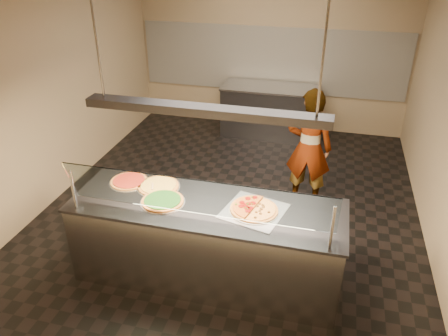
% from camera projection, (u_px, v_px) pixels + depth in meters
% --- Properties ---
extents(ground, '(5.00, 6.00, 0.02)m').
position_uv_depth(ground, '(233.00, 205.00, 6.14)').
color(ground, black).
rests_on(ground, ground).
extents(wall_back, '(5.00, 0.02, 3.00)m').
position_uv_depth(wall_back, '(272.00, 49.00, 7.98)').
color(wall_back, '#967E61').
rests_on(wall_back, ground).
extents(wall_front, '(5.00, 0.02, 3.00)m').
position_uv_depth(wall_front, '(128.00, 257.00, 2.86)').
color(wall_front, '#967E61').
rests_on(wall_front, ground).
extents(wall_left, '(0.02, 6.00, 3.00)m').
position_uv_depth(wall_left, '(56.00, 88.00, 5.97)').
color(wall_left, '#967E61').
rests_on(wall_left, ground).
extents(tile_band, '(4.90, 0.02, 1.20)m').
position_uv_depth(tile_band, '(271.00, 60.00, 8.05)').
color(tile_band, silver).
rests_on(tile_band, wall_back).
extents(serving_counter, '(2.82, 0.94, 0.93)m').
position_uv_depth(serving_counter, '(207.00, 241.00, 4.67)').
color(serving_counter, '#B7B7BC').
rests_on(serving_counter, ground).
extents(sneeze_guard, '(2.58, 0.18, 0.54)m').
position_uv_depth(sneeze_guard, '(196.00, 197.00, 4.01)').
color(sneeze_guard, '#B7B7BC').
rests_on(sneeze_guard, serving_counter).
extents(perforated_tray, '(0.69, 0.69, 0.01)m').
position_uv_depth(perforated_tray, '(254.00, 210.00, 4.34)').
color(perforated_tray, silver).
rests_on(perforated_tray, serving_counter).
extents(half_pizza_pepperoni, '(0.34, 0.51, 0.05)m').
position_uv_depth(half_pizza_pepperoni, '(243.00, 206.00, 4.36)').
color(half_pizza_pepperoni, '#985522').
rests_on(half_pizza_pepperoni, perforated_tray).
extents(half_pizza_sausage, '(0.34, 0.51, 0.04)m').
position_uv_depth(half_pizza_sausage, '(265.00, 210.00, 4.31)').
color(half_pizza_sausage, '#985522').
rests_on(half_pizza_sausage, perforated_tray).
extents(pizza_spinach, '(0.46, 0.46, 0.03)m').
position_uv_depth(pizza_spinach, '(163.00, 201.00, 4.48)').
color(pizza_spinach, silver).
rests_on(pizza_spinach, serving_counter).
extents(pizza_cheese, '(0.47, 0.47, 0.03)m').
position_uv_depth(pizza_cheese, '(159.00, 186.00, 4.75)').
color(pizza_cheese, silver).
rests_on(pizza_cheese, serving_counter).
extents(pizza_tomato, '(0.43, 0.43, 0.03)m').
position_uv_depth(pizza_tomato, '(129.00, 181.00, 4.85)').
color(pizza_tomato, silver).
rests_on(pizza_tomato, serving_counter).
extents(pizza_spatula, '(0.24, 0.21, 0.02)m').
position_uv_depth(pizza_spatula, '(156.00, 188.00, 4.67)').
color(pizza_spatula, '#B7B7BC').
rests_on(pizza_spatula, pizza_spinach).
extents(prep_table, '(1.74, 0.74, 0.93)m').
position_uv_depth(prep_table, '(269.00, 111.00, 8.07)').
color(prep_table, '#37373C').
rests_on(prep_table, ground).
extents(worker, '(0.63, 0.44, 1.66)m').
position_uv_depth(worker, '(309.00, 148.00, 5.84)').
color(worker, '#27252B').
rests_on(worker, ground).
extents(heat_lamp_housing, '(2.30, 0.18, 0.08)m').
position_uv_depth(heat_lamp_housing, '(205.00, 110.00, 3.96)').
color(heat_lamp_housing, '#37373C').
rests_on(heat_lamp_housing, ceiling).
extents(lamp_rod_left, '(0.02, 0.02, 1.01)m').
position_uv_depth(lamp_rod_left, '(97.00, 43.00, 3.92)').
color(lamp_rod_left, '#B7B7BC').
rests_on(lamp_rod_left, ceiling).
extents(lamp_rod_right, '(0.02, 0.02, 1.01)m').
position_uv_depth(lamp_rod_right, '(323.00, 57.00, 3.48)').
color(lamp_rod_right, '#B7B7BC').
rests_on(lamp_rod_right, ceiling).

